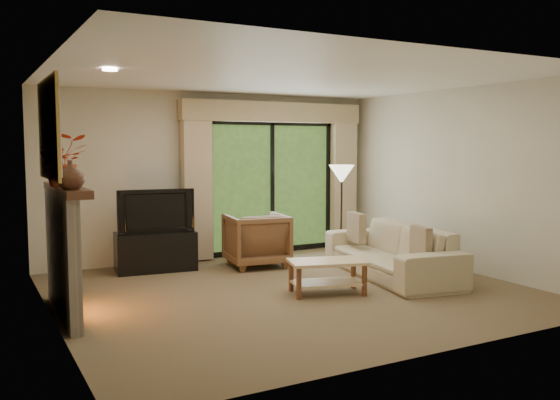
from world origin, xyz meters
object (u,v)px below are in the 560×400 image
armchair (256,240)px  coffee_table (327,277)px  sofa (390,251)px  media_console (156,251)px

armchair → coffee_table: (0.03, -1.89, -0.19)m
armchair → sofa: size_ratio=0.36×
media_console → sofa: size_ratio=0.46×
media_console → armchair: (1.41, -0.39, 0.12)m
armchair → coffee_table: size_ratio=0.95×
media_console → sofa: 3.31m
media_console → coffee_table: (1.44, -2.27, -0.07)m
coffee_table → media_console: bearing=139.0°
sofa → coffee_table: 1.37m
sofa → coffee_table: sofa is taller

